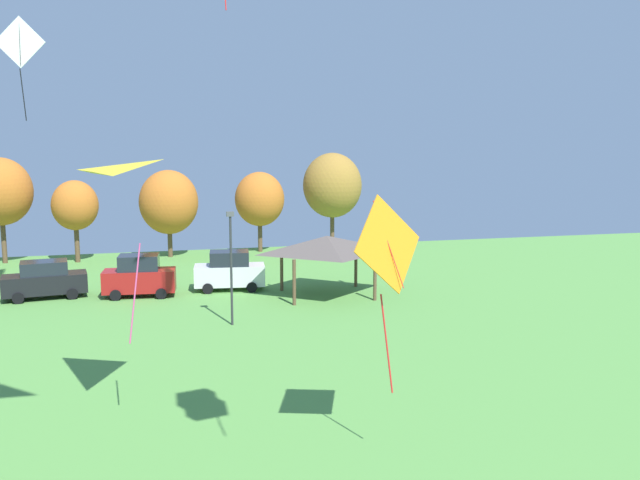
# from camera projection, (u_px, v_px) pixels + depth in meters

# --- Properties ---
(kite_flying_3) EXTENTS (2.41, 0.56, 4.94)m
(kite_flying_3) POSITION_uv_depth(u_px,v_px,m) (20.00, 45.00, 32.41)
(kite_flying_3) COLOR white
(kite_flying_5) EXTENTS (2.46, 1.51, 5.71)m
(kite_flying_5) POSITION_uv_depth(u_px,v_px,m) (388.00, 250.00, 18.97)
(kite_flying_5) COLOR orange
(kite_flying_6) EXTENTS (3.11, 3.75, 4.88)m
(kite_flying_6) POSITION_uv_depth(u_px,v_px,m) (165.00, 198.00, 21.49)
(kite_flying_6) COLOR yellow
(parked_car_second_from_left) EXTENTS (4.87, 2.48, 2.21)m
(parked_car_second_from_left) POSITION_uv_depth(u_px,v_px,m) (45.00, 280.00, 39.56)
(parked_car_second_from_left) COLOR black
(parked_car_second_from_left) RESTS_ON ground
(parked_car_third_from_left) EXTENTS (4.30, 2.27, 2.50)m
(parked_car_third_from_left) POSITION_uv_depth(u_px,v_px,m) (139.00, 276.00, 40.02)
(parked_car_third_from_left) COLOR maroon
(parked_car_third_from_left) RESTS_ON ground
(parked_car_rightmost_in_row) EXTENTS (4.45, 2.35, 2.44)m
(parked_car_rightmost_in_row) POSITION_uv_depth(u_px,v_px,m) (230.00, 271.00, 41.71)
(parked_car_rightmost_in_row) COLOR silver
(parked_car_rightmost_in_row) RESTS_ON ground
(park_pavilion) EXTENTS (6.16, 4.91, 3.60)m
(park_pavilion) POSITION_uv_depth(u_px,v_px,m) (327.00, 245.00, 40.01)
(park_pavilion) COLOR brown
(park_pavilion) RESTS_ON ground
(light_post_0) EXTENTS (0.36, 0.20, 5.73)m
(light_post_0) POSITION_uv_depth(u_px,v_px,m) (231.00, 261.00, 33.55)
(light_post_0) COLOR #2D2D33
(light_post_0) RESTS_ON ground
(treeline_tree_1) EXTENTS (4.60, 4.60, 7.92)m
(treeline_tree_1) POSITION_uv_depth(u_px,v_px,m) (0.00, 192.00, 50.17)
(treeline_tree_1) COLOR brown
(treeline_tree_1) RESTS_ON ground
(treeline_tree_2) EXTENTS (3.42, 3.42, 6.21)m
(treeline_tree_2) POSITION_uv_depth(u_px,v_px,m) (75.00, 206.00, 50.71)
(treeline_tree_2) COLOR brown
(treeline_tree_2) RESTS_ON ground
(treeline_tree_3) EXTENTS (4.58, 4.58, 6.87)m
(treeline_tree_3) POSITION_uv_depth(u_px,v_px,m) (169.00, 202.00, 53.02)
(treeline_tree_3) COLOR brown
(treeline_tree_3) RESTS_ON ground
(treeline_tree_4) EXTENTS (4.05, 4.05, 6.59)m
(treeline_tree_4) POSITION_uv_depth(u_px,v_px,m) (260.00, 199.00, 55.51)
(treeline_tree_4) COLOR brown
(treeline_tree_4) RESTS_ON ground
(treeline_tree_5) EXTENTS (4.98, 4.98, 8.10)m
(treeline_tree_5) POSITION_uv_depth(u_px,v_px,m) (332.00, 185.00, 57.17)
(treeline_tree_5) COLOR brown
(treeline_tree_5) RESTS_ON ground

